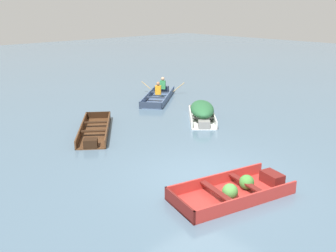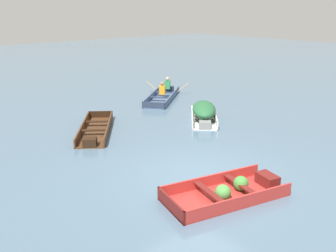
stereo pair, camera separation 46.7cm
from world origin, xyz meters
The scene contains 5 objects.
ground_plane centered at (0.00, 0.00, 0.00)m, with size 80.00×80.00×0.00m, color slate.
dinghy_red_foreground centered at (-0.19, -1.14, 0.14)m, with size 3.21×1.99×0.42m.
skiff_white_near_moored centered at (3.86, 3.66, 0.40)m, with size 2.47×2.52×0.74m.
skiff_dark_varnish_mid_moored centered at (-0.22, 5.20, 0.10)m, with size 2.90×3.38×0.30m.
rowboat_slate_blue_with_crew centered at (5.10, 7.66, 0.16)m, with size 3.61×3.29×0.88m.
Camera 2 is at (-6.67, -6.31, 4.42)m, focal length 40.00 mm.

